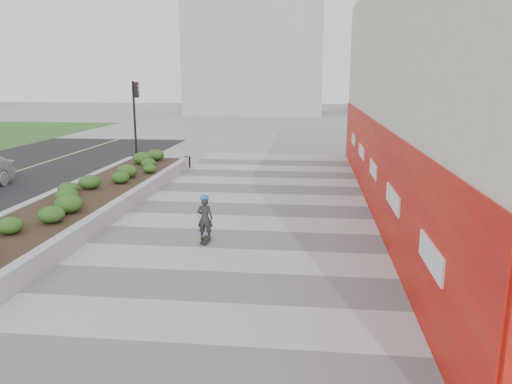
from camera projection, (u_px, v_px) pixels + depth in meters
The scene contains 9 objects.
ground at pixel (198, 327), 8.92m from camera, with size 160.00×160.00×0.00m, color gray.
walkway at pixel (226, 266), 11.83m from camera, with size 8.00×36.00×0.01m, color #A8A8AD.
building at pixel (470, 90), 15.98m from camera, with size 6.04×24.08×8.00m.
planter at pixel (80, 202), 16.20m from camera, with size 3.00×18.00×0.90m.
traffic_signal_near at pixel (135, 109), 26.04m from camera, with size 0.33×0.28×4.20m.
distant_bldg_north_l at pixel (256, 30), 60.51m from camera, with size 16.00×12.00×20.00m, color #ADAAA3.
distant_bldg_north_r at pixel (418, 16), 62.76m from camera, with size 14.00×10.00×24.00m, color #ADAAA3.
manhole_cover at pixel (247, 267), 11.78m from camera, with size 0.44×0.44×0.01m, color #595654.
skateboarder at pixel (205, 218), 13.40m from camera, with size 0.45×0.73×1.34m.
Camera 1 is at (1.94, -7.99, 4.35)m, focal length 35.00 mm.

